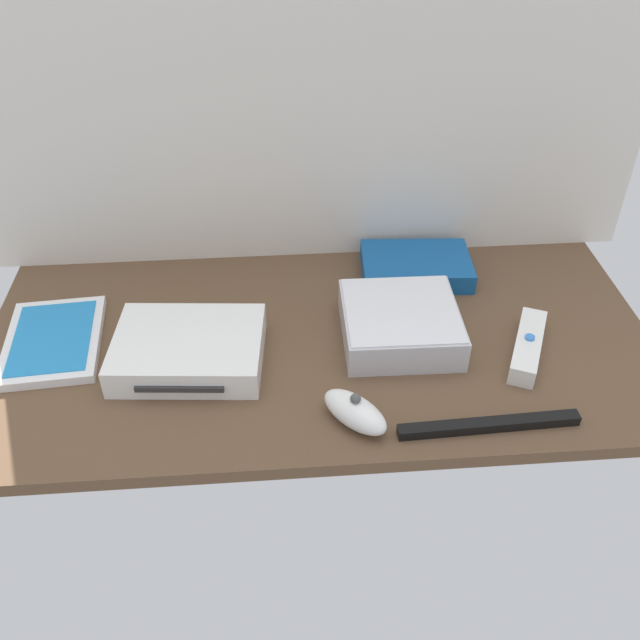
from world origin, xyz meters
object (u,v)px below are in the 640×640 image
object	(u,v)px
remote_nunchuk	(355,412)
network_router	(416,266)
mini_computer	(401,325)
sensor_bar	(489,425)
game_case	(53,341)
remote_wand	(528,346)
game_console	(189,349)

from	to	relation	value
remote_nunchuk	network_router	bearing A→B (deg)	24.39
mini_computer	sensor_bar	xyz separation A→B (cm)	(8.47, -19.00, -1.94)
network_router	remote_nunchuk	distance (cm)	36.07
game_case	remote_nunchuk	world-z (taller)	remote_nunchuk
remote_wand	remote_nunchuk	world-z (taller)	remote_nunchuk
network_router	sensor_bar	xyz separation A→B (cm)	(2.99, -35.55, -1.00)
game_case	remote_nunchuk	size ratio (longest dim) A/B	1.93
remote_nunchuk	sensor_bar	bearing A→B (deg)	-50.34
game_console	sensor_bar	xyz separation A→B (cm)	(39.52, -16.38, -1.50)
game_console	remote_wand	size ratio (longest dim) A/B	1.49
mini_computer	network_router	size ratio (longest dim) A/B	0.92
game_console	sensor_bar	size ratio (longest dim) A/B	0.93
mini_computer	remote_nunchuk	size ratio (longest dim) A/B	1.67
game_console	sensor_bar	world-z (taller)	game_console
game_console	network_router	bearing A→B (deg)	32.50
remote_wand	game_console	bearing A→B (deg)	-158.42
game_case	remote_wand	size ratio (longest dim) A/B	1.33
network_router	remote_nunchuk	bearing A→B (deg)	-109.83
mini_computer	remote_wand	distance (cm)	18.61
sensor_bar	remote_nunchuk	bearing A→B (deg)	169.90
remote_wand	remote_nunchuk	xyz separation A→B (cm)	(-26.64, -11.61, 0.53)
network_router	game_case	bearing A→B (deg)	-162.87
remote_nunchuk	sensor_bar	world-z (taller)	remote_nunchuk
remote_nunchuk	game_case	bearing A→B (deg)	113.40
remote_nunchuk	sensor_bar	size ratio (longest dim) A/B	0.43
game_console	mini_computer	distance (cm)	31.16
mini_computer	game_case	distance (cm)	51.59
game_case	sensor_bar	bearing A→B (deg)	-24.19
mini_computer	remote_nunchuk	world-z (taller)	mini_computer
game_console	remote_wand	xyz separation A→B (cm)	(48.94, -2.37, -0.69)
game_case	network_router	size ratio (longest dim) A/B	1.07
remote_wand	sensor_bar	bearing A→B (deg)	-99.57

